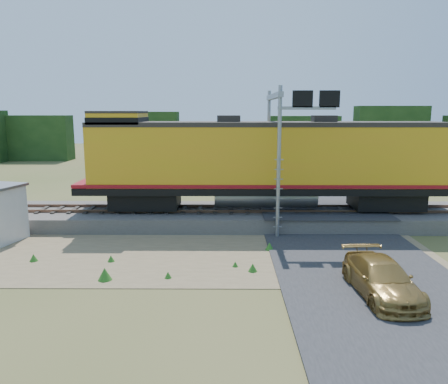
{
  "coord_description": "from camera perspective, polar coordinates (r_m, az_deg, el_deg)",
  "views": [
    {
      "loc": [
        1.56,
        -18.42,
        6.36
      ],
      "look_at": [
        1.41,
        3.0,
        2.4
      ],
      "focal_mm": 35.0,
      "sensor_mm": 36.0,
      "label": 1
    }
  ],
  "objects": [
    {
      "name": "ground",
      "position": [
        19.55,
        -4.23,
        -8.54
      ],
      "size": [
        140.0,
        140.0,
        0.0
      ],
      "primitive_type": "plane",
      "color": "#475123",
      "rests_on": "ground"
    },
    {
      "name": "ballast",
      "position": [
        25.19,
        -3.16,
        -3.23
      ],
      "size": [
        70.0,
        5.0,
        0.8
      ],
      "primitive_type": "cube",
      "color": "slate",
      "rests_on": "ground"
    },
    {
      "name": "rails",
      "position": [
        25.08,
        -3.17,
        -2.17
      ],
      "size": [
        70.0,
        1.54,
        0.16
      ],
      "color": "brown",
      "rests_on": "ballast"
    },
    {
      "name": "dirt_shoulder",
      "position": [
        20.27,
        -9.82,
        -7.93
      ],
      "size": [
        26.0,
        8.0,
        0.03
      ],
      "primitive_type": "cube",
      "color": "#8C7754",
      "rests_on": "ground"
    },
    {
      "name": "road",
      "position": [
        20.89,
        15.62,
        -7.4
      ],
      "size": [
        7.0,
        66.0,
        0.86
      ],
      "color": "#38383A",
      "rests_on": "ground"
    },
    {
      "name": "tree_line_north",
      "position": [
        56.54,
        -1.19,
        7.13
      ],
      "size": [
        130.0,
        3.0,
        6.5
      ],
      "color": "#173212",
      "rests_on": "ground"
    },
    {
      "name": "weed_clumps",
      "position": [
        20.23,
        -14.25,
        -8.19
      ],
      "size": [
        15.0,
        6.2,
        0.56
      ],
      "primitive_type": null,
      "color": "#2B6C1E",
      "rests_on": "ground"
    },
    {
      "name": "locomotive",
      "position": [
        24.65,
        4.81,
        4.1
      ],
      "size": [
        21.05,
        3.21,
        5.43
      ],
      "color": "black",
      "rests_on": "rails"
    },
    {
      "name": "signal_gantry",
      "position": [
        23.94,
        7.63,
        8.73
      ],
      "size": [
        3.02,
        6.2,
        7.61
      ],
      "color": "gray",
      "rests_on": "ground"
    },
    {
      "name": "car",
      "position": [
        16.43,
        19.89,
        -10.58
      ],
      "size": [
        2.03,
        4.47,
        1.27
      ],
      "primitive_type": "imported",
      "rotation": [
        0.0,
        0.0,
        0.06
      ],
      "color": "olive",
      "rests_on": "ground"
    }
  ]
}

